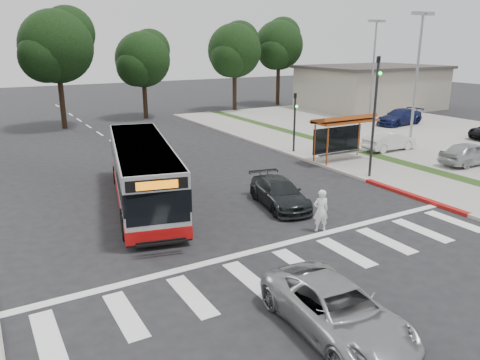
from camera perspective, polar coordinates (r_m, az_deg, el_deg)
ground at (r=19.92m, az=-1.32°, el=-4.69°), size 140.00×140.00×0.00m
sidewalk_east at (r=32.21m, az=9.08°, el=3.49°), size 4.00×40.00×0.12m
curb_east at (r=31.01m, az=6.19°, el=3.12°), size 0.30×40.00×0.15m
curb_east_red at (r=23.99m, az=20.35°, el=-1.84°), size 0.32×6.00×0.15m
parking_lot at (r=41.95m, az=20.28°, el=5.67°), size 18.00×36.00×0.10m
commercial_building at (r=54.82m, az=15.66°, el=10.68°), size 14.00×10.00×4.40m
building_roof_cap at (r=54.65m, az=15.85°, el=13.12°), size 14.60×10.60×0.30m
crosswalk_ladder at (r=16.08m, az=7.40°, el=-10.22°), size 18.00×2.60×0.01m
bus_shelter at (r=29.49m, az=12.51°, el=6.65°), size 4.20×1.60×2.86m
traffic_signal_ne_tall at (r=25.88m, az=16.13°, el=8.49°), size 0.18×0.37×6.50m
traffic_signal_ne_short at (r=31.29m, az=6.69°, el=7.71°), size 0.18×0.37×4.00m
lot_light_front at (r=34.96m, az=20.90°, el=13.34°), size 1.90×0.35×9.01m
lot_light_mid at (r=46.12m, az=16.02°, el=14.29°), size 1.90×0.35×9.01m
tree_ne_a at (r=50.92m, az=-0.65°, el=15.60°), size 6.16×5.74×9.30m
tree_ne_b at (r=56.33m, az=4.78°, el=16.17°), size 6.16×5.74×10.02m
tree_north_a at (r=42.96m, az=-21.41°, el=15.05°), size 6.60×6.15×10.17m
tree_north_b at (r=46.85m, az=-11.71°, el=14.30°), size 5.72×5.33×8.43m
transit_bus at (r=21.85m, az=-11.74°, el=0.78°), size 4.76×11.14×2.81m
pedestrian at (r=18.61m, az=9.82°, el=-3.68°), size 0.71×0.57×1.71m
dark_sedan at (r=21.26m, az=4.82°, el=-1.60°), size 2.50×4.48×1.23m
silver_suv_south at (r=12.58m, az=11.70°, el=-15.25°), size 2.45×4.82×1.31m
parked_car_0 at (r=31.22m, az=26.19°, el=2.94°), size 4.10×1.81×1.37m
parked_car_1 at (r=33.42m, az=17.77°, el=4.56°), size 3.90×1.45×1.27m
parked_car_3 at (r=44.18m, az=18.88°, el=7.29°), size 4.95×2.43×1.39m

